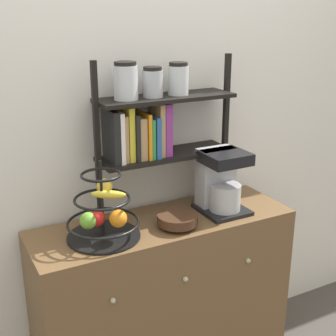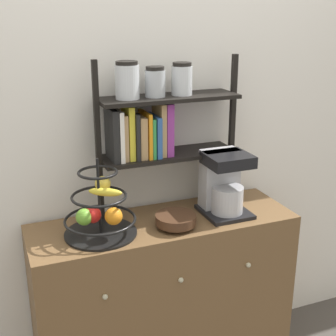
% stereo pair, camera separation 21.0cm
% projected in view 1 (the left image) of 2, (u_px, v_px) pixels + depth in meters
% --- Properties ---
extents(wall_back, '(7.00, 0.05, 2.60)m').
position_uv_depth(wall_back, '(140.00, 125.00, 2.26)').
color(wall_back, silver).
rests_on(wall_back, ground_plane).
extents(sideboard, '(1.25, 0.42, 0.89)m').
position_uv_depth(sideboard, '(164.00, 302.00, 2.33)').
color(sideboard, brown).
rests_on(sideboard, ground_plane).
extents(coffee_maker, '(0.22, 0.23, 0.30)m').
position_uv_depth(coffee_maker, '(221.00, 181.00, 2.26)').
color(coffee_maker, black).
rests_on(coffee_maker, sideboard).
extents(fruit_stand, '(0.32, 0.32, 0.35)m').
position_uv_depth(fruit_stand, '(103.00, 214.00, 1.98)').
color(fruit_stand, black).
rests_on(fruit_stand, sideboard).
extents(wooden_bowl, '(0.19, 0.19, 0.06)m').
position_uv_depth(wooden_bowl, '(177.00, 219.00, 2.11)').
color(wooden_bowl, '#422819').
rests_on(wooden_bowl, sideboard).
extents(shelf_hutch, '(0.70, 0.20, 0.74)m').
position_uv_depth(shelf_hutch, '(149.00, 120.00, 2.13)').
color(shelf_hutch, black).
rests_on(shelf_hutch, sideboard).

